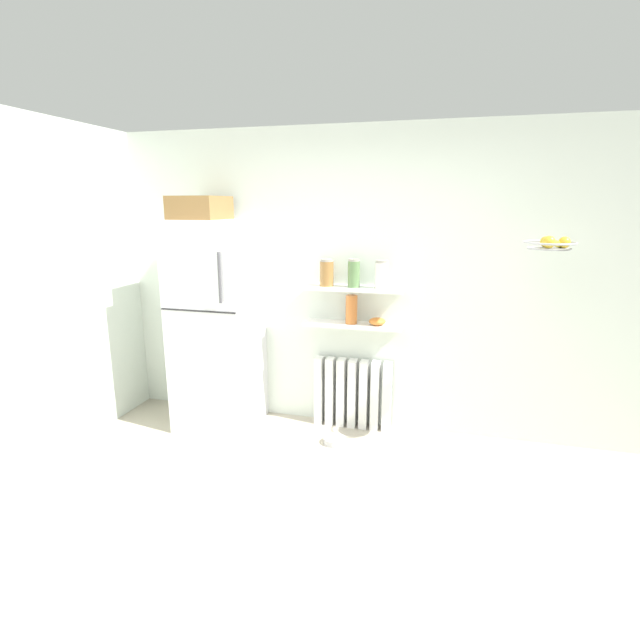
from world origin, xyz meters
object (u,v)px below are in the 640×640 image
at_px(vase, 351,309).
at_px(shelf_bowl, 377,321).
at_px(storage_jar_0, 327,273).
at_px(storage_jar_1, 354,273).
at_px(refrigerator, 216,321).
at_px(radiator, 352,393).
at_px(pet_food_bowl, 335,440).
at_px(hanging_fruit_basket, 551,244).
at_px(storage_jar_2, 382,275).

relative_size(vase, shelf_bowl, 1.74).
bearing_deg(storage_jar_0, storage_jar_1, 0.00).
bearing_deg(refrigerator, vase, 10.19).
height_order(radiator, pet_food_bowl, radiator).
bearing_deg(pet_food_bowl, storage_jar_1, 76.78).
distance_m(radiator, shelf_bowl, 0.72).
height_order(shelf_bowl, pet_food_bowl, shelf_bowl).
bearing_deg(pet_food_bowl, vase, 79.31).
height_order(shelf_bowl, hanging_fruit_basket, hanging_fruit_basket).
bearing_deg(storage_jar_1, storage_jar_0, -180.00).
bearing_deg(shelf_bowl, storage_jar_2, 0.00).
height_order(storage_jar_0, storage_jar_1, storage_jar_1).
bearing_deg(shelf_bowl, radiator, 171.81).
relative_size(storage_jar_0, storage_jar_1, 0.96).
bearing_deg(storage_jar_1, shelf_bowl, -0.00).
bearing_deg(storage_jar_1, pet_food_bowl, -103.22).
height_order(storage_jar_1, pet_food_bowl, storage_jar_1).
height_order(vase, hanging_fruit_basket, hanging_fruit_basket).
relative_size(refrigerator, shelf_bowl, 14.40).
height_order(storage_jar_2, vase, storage_jar_2).
relative_size(radiator, vase, 2.80).
bearing_deg(storage_jar_2, refrigerator, -171.58).
distance_m(refrigerator, radiator, 1.37).
relative_size(storage_jar_0, vase, 0.94).
relative_size(shelf_bowl, pet_food_bowl, 0.76).
distance_m(radiator, hanging_fruit_basket, 2.02).
height_order(storage_jar_1, storage_jar_2, storage_jar_1).
distance_m(vase, pet_food_bowl, 1.12).
relative_size(storage_jar_0, pet_food_bowl, 1.25).
height_order(storage_jar_0, vase, storage_jar_0).
xyz_separation_m(storage_jar_2, shelf_bowl, (-0.03, 0.00, -0.40)).
xyz_separation_m(storage_jar_2, hanging_fruit_basket, (1.20, -0.33, 0.30)).
bearing_deg(shelf_bowl, storage_jar_0, 180.00).
distance_m(storage_jar_2, shelf_bowl, 0.40).
distance_m(pet_food_bowl, hanging_fruit_basket, 2.25).
bearing_deg(storage_jar_2, radiator, 172.68).
distance_m(storage_jar_1, pet_food_bowl, 1.42).
bearing_deg(vase, storage_jar_2, 0.00).
bearing_deg(storage_jar_0, radiator, 7.32).
bearing_deg(vase, pet_food_bowl, -100.69).
bearing_deg(refrigerator, storage_jar_2, 8.42).
xyz_separation_m(radiator, pet_food_bowl, (-0.08, -0.36, -0.29)).
xyz_separation_m(shelf_bowl, hanging_fruit_basket, (1.22, -0.33, 0.70)).
relative_size(radiator, hanging_fruit_basket, 1.98).
bearing_deg(hanging_fruit_basket, vase, 167.29).
bearing_deg(hanging_fruit_basket, pet_food_bowl, -179.75).
height_order(storage_jar_2, hanging_fruit_basket, hanging_fruit_basket).
distance_m(storage_jar_0, pet_food_bowl, 1.42).
xyz_separation_m(radiator, shelf_bowl, (0.21, -0.03, 0.68)).
distance_m(storage_jar_1, shelf_bowl, 0.45).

